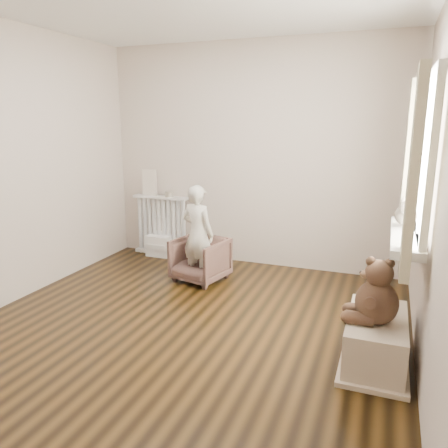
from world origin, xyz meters
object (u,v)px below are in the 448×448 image
(toy_vanity, at_px, (160,235))
(toy_bench, at_px, (376,337))
(child, at_px, (198,234))
(teddy_bear, at_px, (379,279))
(armchair, at_px, (200,260))
(plush_cat, at_px, (406,214))
(radiator, at_px, (162,226))

(toy_vanity, bearing_deg, toy_bench, -32.56)
(child, distance_m, teddy_bear, 2.16)
(armchair, distance_m, toy_bench, 2.15)
(armchair, height_order, toy_bench, armchair)
(teddy_bear, bearing_deg, toy_bench, 79.29)
(armchair, distance_m, plush_cat, 2.19)
(teddy_bear, bearing_deg, plush_cat, 76.06)
(teddy_bear, bearing_deg, child, 147.61)
(radiator, bearing_deg, plush_cat, -22.38)
(child, xyz_separation_m, plush_cat, (2.00, -0.43, 0.46))
(toy_bench, xyz_separation_m, teddy_bear, (-0.01, -0.09, 0.47))
(child, distance_m, toy_bench, 2.15)
(armchair, xyz_separation_m, toy_bench, (1.86, -1.08, -0.04))
(radiator, relative_size, child, 0.74)
(toy_vanity, bearing_deg, plush_cat, -21.77)
(toy_vanity, relative_size, teddy_bear, 1.07)
(plush_cat, bearing_deg, toy_bench, -99.60)
(radiator, relative_size, armchair, 1.48)
(radiator, height_order, teddy_bear, teddy_bear)
(radiator, bearing_deg, teddy_bear, -34.58)
(toy_bench, height_order, plush_cat, plush_cat)
(toy_vanity, bearing_deg, teddy_bear, -34.02)
(toy_bench, bearing_deg, armchair, 149.84)
(radiator, height_order, toy_bench, radiator)
(teddy_bear, xyz_separation_m, plush_cat, (0.15, 0.68, 0.33))
(armchair, relative_size, plush_cat, 1.90)
(toy_bench, bearing_deg, child, 151.01)
(armchair, xyz_separation_m, plush_cat, (2.00, -0.48, 0.76))
(radiator, relative_size, toy_vanity, 1.57)
(radiator, relative_size, toy_bench, 1.02)
(toy_vanity, xyz_separation_m, child, (0.86, -0.70, 0.27))
(teddy_bear, bearing_deg, armchair, 146.49)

